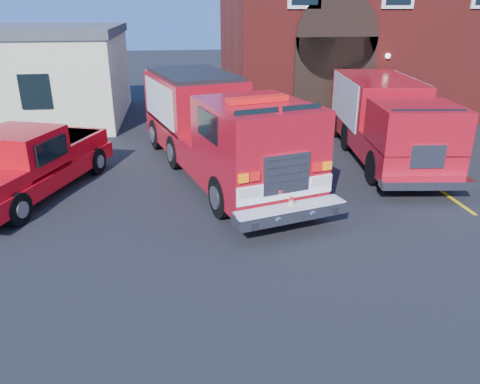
{
  "coord_description": "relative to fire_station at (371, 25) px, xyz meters",
  "views": [
    {
      "loc": [
        -1.31,
        -10.99,
        5.27
      ],
      "look_at": [
        0.0,
        -1.2,
        1.3
      ],
      "focal_mm": 35.0,
      "sensor_mm": 36.0,
      "label": 1
    }
  ],
  "objects": [
    {
      "name": "fire_engine",
      "position": [
        -9.07,
        -10.14,
        -2.67
      ],
      "size": [
        5.33,
        10.32,
        3.06
      ],
      "color": "black",
      "rests_on": "ground"
    },
    {
      "name": "fire_station",
      "position": [
        0.0,
        0.0,
        0.0
      ],
      "size": [
        15.2,
        10.2,
        8.45
      ],
      "color": "maroon",
      "rests_on": "ground"
    },
    {
      "name": "side_building",
      "position": [
        -17.99,
        -0.99,
        -2.05
      ],
      "size": [
        10.2,
        8.2,
        4.35
      ],
      "color": "beige",
      "rests_on": "ground"
    },
    {
      "name": "parking_stripe_far",
      "position": [
        -2.49,
        -6.98,
        -4.25
      ],
      "size": [
        0.12,
        3.0,
        0.01
      ],
      "primitive_type": "cube",
      "color": "#DDB40B",
      "rests_on": "ground"
    },
    {
      "name": "parking_stripe_mid",
      "position": [
        -2.49,
        -9.98,
        -4.25
      ],
      "size": [
        0.12,
        3.0,
        0.01
      ],
      "primitive_type": "cube",
      "color": "#DDB40B",
      "rests_on": "ground"
    },
    {
      "name": "parking_stripe_near",
      "position": [
        -2.49,
        -12.98,
        -4.25
      ],
      "size": [
        0.12,
        3.0,
        0.01
      ],
      "primitive_type": "cube",
      "color": "#DDB40B",
      "rests_on": "ground"
    },
    {
      "name": "secondary_truck",
      "position": [
        -2.87,
        -9.18,
        -2.78
      ],
      "size": [
        3.55,
        8.58,
        2.7
      ],
      "color": "black",
      "rests_on": "ground"
    },
    {
      "name": "ground",
      "position": [
        -8.99,
        -13.98,
        -4.25
      ],
      "size": [
        100.0,
        100.0,
        0.0
      ],
      "primitive_type": "plane",
      "color": "black",
      "rests_on": "ground"
    },
    {
      "name": "pickup_truck",
      "position": [
        -14.7,
        -11.27,
        -3.3
      ],
      "size": [
        4.19,
        6.52,
        2.01
      ],
      "color": "black",
      "rests_on": "ground"
    }
  ]
}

